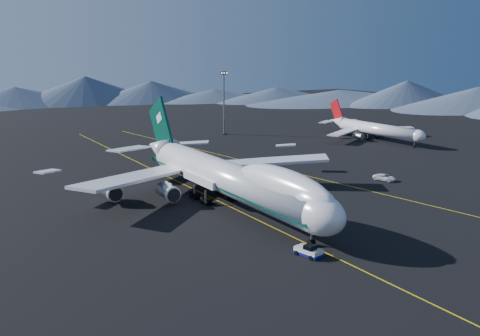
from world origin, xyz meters
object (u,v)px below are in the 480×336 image
second_jet (373,129)px  floodlight_mast (224,103)px  pushback_tug (308,252)px  boeing_747 (227,177)px  service_van (385,177)px

second_jet → floodlight_mast: floodlight_mast is taller
pushback_tug → floodlight_mast: size_ratio=0.20×
pushback_tug → floodlight_mast: (48.82, 111.37, 11.02)m
boeing_747 → floodlight_mast: bearing=60.8°
boeing_747 → service_van: 42.63m
pushback_tug → service_van: bearing=20.2°
pushback_tug → floodlight_mast: floodlight_mast is taller
boeing_747 → service_van: bearing=-1.7°
second_jet → floodlight_mast: 54.12m
pushback_tug → second_jet: 113.30m
pushback_tug → service_van: 53.41m
second_jet → floodlight_mast: (-37.59, 38.16, 7.73)m
boeing_747 → floodlight_mast: size_ratio=3.16×
second_jet → service_van: (-41.09, -44.93, -3.12)m
pushback_tug → service_van: (45.31, 28.28, 0.16)m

